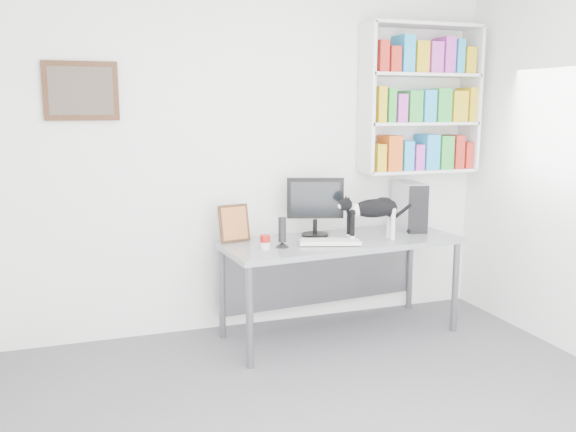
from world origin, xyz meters
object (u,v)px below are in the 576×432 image
Objects in this scene: monitor at (315,206)px; soup_can at (265,242)px; bookshelf at (420,99)px; pc_tower at (409,206)px; leaning_print at (234,222)px; cat at (373,219)px; keyboard at (330,242)px; speaker at (282,232)px; desk at (340,287)px.

monitor is 0.63m from soup_can.
bookshelf is 0.90m from pc_tower.
leaning_print is at bearing -163.29° from monitor.
monitor is 4.51× the size of soup_can.
pc_tower is 0.73× the size of cat.
keyboard is 0.51m from soup_can.
bookshelf is at bearing 35.65° from cat.
bookshelf reaches higher than speaker.
bookshelf is at bearing 25.69° from monitor.
leaning_print is (-0.66, 0.32, 0.13)m from keyboard.
soup_can is 0.88m from cat.
soup_can is (-1.35, -0.31, -0.15)m from pc_tower.
cat is at bearing -32.66° from desk.
desk is at bearing -34.21° from monitor.
soup_can is at bearing -173.65° from desk.
cat is (-0.48, -0.28, -0.03)m from pc_tower.
soup_can is (-0.51, -0.01, 0.04)m from keyboard.
monitor is 0.84m from pc_tower.
desk is at bearing -22.96° from leaning_print.
keyboard is at bearing -155.82° from bookshelf.
desk is 0.73m from speaker.
bookshelf is 4.21× the size of leaning_print.
monitor is (-0.15, 0.19, 0.62)m from desk.
pc_tower is 1.39m from soup_can.
bookshelf reaches higher than desk.
cat reaches higher than desk.
keyboard is at bearing 15.83° from speaker.
bookshelf is 3.10× the size of pc_tower.
soup_can is (-0.51, -0.32, -0.19)m from monitor.
bookshelf reaches higher than soup_can.
leaning_print is at bearing -172.20° from pc_tower.
keyboard is at bearing 1.07° from soup_can.
bookshelf is at bearing 15.68° from desk.
soup_can is at bearing -177.19° from cat.
cat is at bearing 1.50° from soup_can.
keyboard is (-0.00, -0.31, -0.22)m from monitor.
bookshelf is 0.67× the size of desk.
bookshelf is 2.26× the size of cat.
monitor is 0.87× the size of cat.
cat is (0.36, -0.30, -0.07)m from monitor.
keyboard is at bearing -176.58° from cat.
bookshelf is 1.90m from leaning_print.
soup_can is at bearing -163.12° from bookshelf.
soup_can is (-0.14, -0.03, -0.06)m from speaker.
desk is at bearing -159.16° from bookshelf.
speaker is at bearing -165.54° from keyboard.
keyboard is at bearing -151.65° from pc_tower.
keyboard is 0.82× the size of cat.
cat reaches higher than leaning_print.
soup_can is 0.19× the size of cat.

